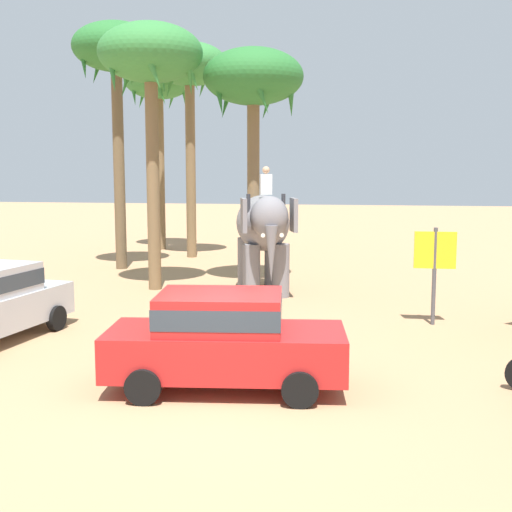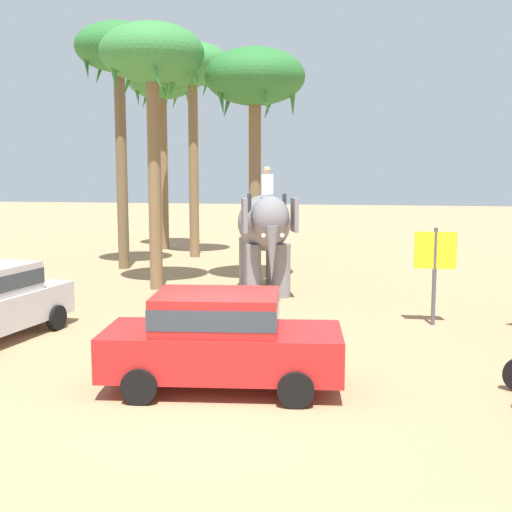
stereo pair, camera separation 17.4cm
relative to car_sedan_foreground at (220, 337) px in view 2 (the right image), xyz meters
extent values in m
plane|color=tan|center=(-0.02, -0.50, -0.93)|extent=(120.00, 120.00, 0.00)
cube|color=red|center=(0.04, 0.00, -0.25)|extent=(4.26, 2.13, 0.76)
cube|color=red|center=(-0.06, -0.01, 0.45)|extent=(2.26, 1.78, 0.64)
cube|color=#2D3842|center=(-0.06, -0.01, 0.45)|extent=(2.28, 1.80, 0.35)
cylinder|color=black|center=(1.21, 0.99, -0.63)|extent=(0.62, 0.24, 0.60)
cylinder|color=black|center=(1.39, -0.70, -0.63)|extent=(0.62, 0.24, 0.60)
cylinder|color=black|center=(-1.32, 0.71, -0.63)|extent=(0.62, 0.24, 0.60)
cylinder|color=black|center=(-1.13, -0.98, -0.63)|extent=(0.62, 0.24, 0.60)
cylinder|color=black|center=(-4.79, 3.47, -0.63)|extent=(0.26, 0.62, 0.60)
ellipsoid|color=slate|center=(-0.72, 9.21, 1.22)|extent=(2.37, 3.41, 1.70)
cylinder|color=slate|center=(-0.05, 8.43, -0.13)|extent=(0.52, 0.52, 1.60)
cylinder|color=slate|center=(-0.90, 8.20, -0.13)|extent=(0.52, 0.52, 1.60)
cylinder|color=slate|center=(-0.54, 10.23, -0.13)|extent=(0.52, 0.52, 1.60)
cylinder|color=slate|center=(-1.39, 9.99, -0.13)|extent=(0.52, 0.52, 1.60)
ellipsoid|color=slate|center=(-0.29, 7.64, 1.52)|extent=(1.33, 1.26, 1.20)
cube|color=slate|center=(0.38, 7.93, 1.57)|extent=(0.33, 0.80, 0.96)
cube|color=slate|center=(-1.01, 7.55, 1.57)|extent=(0.33, 0.80, 0.96)
cone|color=slate|center=(-0.17, 7.21, 0.52)|extent=(0.44, 0.44, 1.60)
cone|color=beige|center=(0.07, 7.33, 1.02)|extent=(0.27, 0.57, 0.21)
cone|color=beige|center=(-0.43, 7.19, 1.02)|extent=(0.27, 0.57, 0.21)
cube|color=white|center=(-0.50, 8.39, 2.42)|extent=(0.39, 0.32, 0.60)
sphere|color=tan|center=(-0.50, 8.39, 2.84)|extent=(0.22, 0.22, 0.22)
cylinder|color=#333338|center=(0.01, 8.53, 1.87)|extent=(0.12, 0.12, 0.55)
cylinder|color=#333338|center=(-1.00, 8.25, 1.87)|extent=(0.12, 0.12, 0.55)
cylinder|color=brown|center=(-6.79, 13.08, 3.11)|extent=(0.42, 0.42, 8.07)
ellipsoid|color=#286B2D|center=(-6.79, 13.08, 7.34)|extent=(3.20, 3.20, 1.80)
cone|color=#286B2D|center=(-5.59, 13.08, 6.84)|extent=(0.40, 0.92, 1.64)
cone|color=#286B2D|center=(-6.42, 14.22, 6.84)|extent=(0.91, 0.57, 1.67)
cone|color=#286B2D|center=(-7.76, 13.79, 6.84)|extent=(0.73, 0.83, 1.69)
cone|color=#286B2D|center=(-7.76, 12.38, 6.84)|extent=(0.73, 0.83, 1.69)
cone|color=#286B2D|center=(-6.42, 11.94, 6.84)|extent=(0.91, 0.57, 1.67)
cylinder|color=brown|center=(-4.98, 16.77, 3.05)|extent=(0.42, 0.42, 7.96)
ellipsoid|color=#337A38|center=(-4.98, 16.77, 7.23)|extent=(3.20, 3.20, 1.80)
cone|color=#337A38|center=(-3.78, 16.77, 6.73)|extent=(0.40, 0.92, 1.64)
cone|color=#337A38|center=(-4.61, 17.91, 6.73)|extent=(0.91, 0.57, 1.67)
cone|color=#337A38|center=(-5.95, 17.47, 6.73)|extent=(0.73, 0.83, 1.69)
cone|color=#337A38|center=(-5.95, 16.06, 6.73)|extent=(0.73, 0.83, 1.69)
cone|color=#337A38|center=(-4.61, 15.62, 6.73)|extent=(0.91, 0.57, 1.67)
cylinder|color=brown|center=(-7.12, 19.29, 2.92)|extent=(0.41, 0.41, 7.70)
ellipsoid|color=#337A38|center=(-7.12, 19.29, 6.97)|extent=(3.20, 3.20, 1.80)
cone|color=#337A38|center=(-5.92, 19.29, 6.47)|extent=(0.40, 0.92, 1.64)
cone|color=#337A38|center=(-6.75, 20.43, 6.47)|extent=(0.91, 0.57, 1.67)
cone|color=#337A38|center=(-8.09, 19.99, 6.47)|extent=(0.73, 0.83, 1.69)
cone|color=#337A38|center=(-8.09, 18.58, 6.47)|extent=(0.73, 0.83, 1.69)
cone|color=#337A38|center=(-6.75, 18.14, 6.47)|extent=(0.91, 0.57, 1.67)
cylinder|color=brown|center=(-1.19, 10.34, 2.33)|extent=(0.40, 0.40, 6.51)
ellipsoid|color=#286B2D|center=(-1.19, 10.34, 5.78)|extent=(3.20, 3.20, 1.80)
cone|color=#286B2D|center=(0.01, 10.34, 5.28)|extent=(0.40, 0.92, 1.64)
cone|color=#286B2D|center=(-0.82, 11.48, 5.28)|extent=(0.91, 0.57, 1.67)
cone|color=#286B2D|center=(-2.17, 11.04, 5.28)|extent=(0.73, 0.83, 1.69)
cone|color=#286B2D|center=(-2.17, 9.63, 5.28)|extent=(0.73, 0.83, 1.69)
cone|color=#286B2D|center=(-0.82, 9.19, 5.28)|extent=(0.91, 0.57, 1.67)
cylinder|color=brown|center=(-4.17, 9.09, 2.63)|extent=(0.41, 0.41, 7.12)
ellipsoid|color=#337A38|center=(-4.17, 9.09, 6.39)|extent=(3.20, 3.20, 1.80)
cone|color=#337A38|center=(-2.97, 9.09, 5.89)|extent=(0.40, 0.92, 1.64)
cone|color=#337A38|center=(-3.80, 10.23, 5.89)|extent=(0.91, 0.57, 1.67)
cone|color=#337A38|center=(-5.14, 9.79, 5.89)|extent=(0.73, 0.83, 1.69)
cone|color=#337A38|center=(-5.14, 8.38, 5.89)|extent=(0.73, 0.83, 1.69)
cone|color=#337A38|center=(-3.80, 7.95, 5.89)|extent=(0.91, 0.57, 1.67)
cylinder|color=#4C4C51|center=(4.09, 5.52, 0.27)|extent=(0.10, 0.10, 2.40)
cube|color=yellow|center=(4.09, 5.52, 0.92)|extent=(1.00, 0.08, 0.90)
camera|label=1|loc=(2.33, -10.91, 2.89)|focal=46.43mm
camera|label=2|loc=(2.50, -10.88, 2.89)|focal=46.43mm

